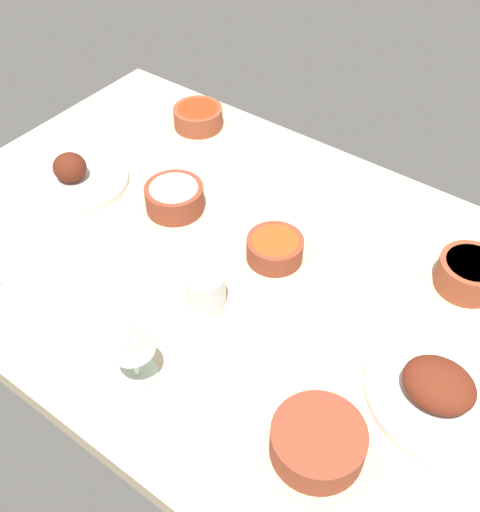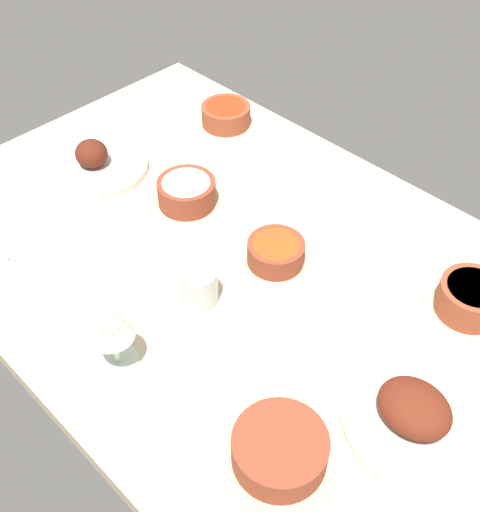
% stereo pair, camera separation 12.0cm
% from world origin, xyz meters
% --- Properties ---
extents(dining_table, '(1.40, 0.90, 0.04)m').
position_xyz_m(dining_table, '(0.00, 0.00, 0.02)').
color(dining_table, '#C6B28E').
rests_on(dining_table, ground).
extents(plate_far_side, '(0.23, 0.23, 0.08)m').
position_xyz_m(plate_far_side, '(-0.45, -0.02, 0.06)').
color(plate_far_side, silver).
rests_on(plate_far_side, dining_table).
extents(plate_near_viewer, '(0.29, 0.29, 0.07)m').
position_xyz_m(plate_near_viewer, '(0.45, -0.04, 0.06)').
color(plate_near_viewer, silver).
rests_on(plate_near_viewer, dining_table).
extents(bowl_pasta, '(0.12, 0.12, 0.06)m').
position_xyz_m(bowl_pasta, '(0.38, 0.21, 0.07)').
color(bowl_pasta, brown).
rests_on(bowl_pasta, dining_table).
extents(bowl_onions, '(0.15, 0.15, 0.05)m').
position_xyz_m(bowl_onions, '(0.33, -0.25, 0.07)').
color(bowl_onions, brown).
rests_on(bowl_onions, dining_table).
extents(bowl_cream, '(0.13, 0.13, 0.06)m').
position_xyz_m(bowl_cream, '(-0.21, 0.05, 0.07)').
color(bowl_cream, brown).
rests_on(bowl_cream, dining_table).
extents(bowl_sauce, '(0.12, 0.12, 0.05)m').
position_xyz_m(bowl_sauce, '(-0.37, 0.33, 0.07)').
color(bowl_sauce, brown).
rests_on(bowl_sauce, dining_table).
extents(bowl_soup, '(0.11, 0.11, 0.05)m').
position_xyz_m(bowl_soup, '(0.05, 0.05, 0.07)').
color(bowl_soup, brown).
rests_on(bowl_soup, dining_table).
extents(wine_glass, '(0.08, 0.08, 0.14)m').
position_xyz_m(wine_glass, '(0.02, -0.31, 0.14)').
color(wine_glass, silver).
rests_on(wine_glass, dining_table).
extents(water_tumbler, '(0.08, 0.08, 0.08)m').
position_xyz_m(water_tumbler, '(0.01, -0.12, 0.08)').
color(water_tumbler, silver).
rests_on(water_tumbler, dining_table).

